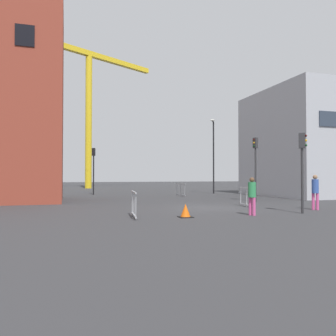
{
  "coord_description": "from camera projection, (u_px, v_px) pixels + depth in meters",
  "views": [
    {
      "loc": [
        -7.4,
        -17.51,
        1.74
      ],
      "look_at": [
        0.0,
        7.45,
        2.32
      ],
      "focal_mm": 37.13,
      "sensor_mm": 36.0,
      "label": 1
    }
  ],
  "objects": [
    {
      "name": "safety_barrier_right_run",
      "position": [
        134.0,
        204.0,
        14.43
      ],
      "size": [
        0.28,
        2.04,
        1.08
      ],
      "color": "#9EA0A5",
      "rests_on": "ground"
    },
    {
      "name": "traffic_light_near",
      "position": [
        94.0,
        164.0,
        31.68
      ],
      "size": [
        0.34,
        0.39,
        4.26
      ],
      "color": "black",
      "rests_on": "ground"
    },
    {
      "name": "construction_crane",
      "position": [
        91.0,
        94.0,
        48.28
      ],
      "size": [
        15.35,
        9.44,
        19.21
      ],
      "color": "yellow",
      "rests_on": "ground"
    },
    {
      "name": "streetlamp_tall",
      "position": [
        213.0,
        151.0,
        33.62
      ],
      "size": [
        1.03,
        1.62,
        7.04
      ],
      "color": "black",
      "rests_on": "ground"
    },
    {
      "name": "office_block",
      "position": [
        333.0,
        144.0,
        31.06
      ],
      "size": [
        13.45,
        10.05,
        9.08
      ],
      "color": "#A8AAB2",
      "rests_on": "ground"
    },
    {
      "name": "pedestrian_waiting",
      "position": [
        315.0,
        189.0,
        17.68
      ],
      "size": [
        0.34,
        0.34,
        1.78
      ],
      "color": "#D14C8C",
      "rests_on": "ground"
    },
    {
      "name": "safety_barrier_mid_span",
      "position": [
        247.0,
        197.0,
        19.5
      ],
      "size": [
        0.27,
        1.93,
        1.08
      ],
      "color": "#B2B5BA",
      "rests_on": "ground"
    },
    {
      "name": "traffic_light_island",
      "position": [
        255.0,
        159.0,
        23.26
      ],
      "size": [
        0.39,
        0.33,
        4.29
      ],
      "color": "#2D2D30",
      "rests_on": "ground"
    },
    {
      "name": "ground",
      "position": [
        207.0,
        208.0,
        18.85
      ],
      "size": [
        160.0,
        160.0,
        0.0
      ],
      "primitive_type": "plane",
      "color": "#333335"
    },
    {
      "name": "safety_barrier_front",
      "position": [
        181.0,
        189.0,
        29.64
      ],
      "size": [
        0.1,
        2.2,
        1.08
      ],
      "color": "gray",
      "rests_on": "ground"
    },
    {
      "name": "traffic_cone_by_barrier",
      "position": [
        185.0,
        211.0,
        14.47
      ],
      "size": [
        0.56,
        0.56,
        0.57
      ],
      "color": "black",
      "rests_on": "ground"
    },
    {
      "name": "traffic_light_median",
      "position": [
        302.0,
        159.0,
        16.03
      ],
      "size": [
        0.37,
        0.36,
        3.71
      ],
      "color": "#2D2D30",
      "rests_on": "ground"
    },
    {
      "name": "pedestrian_walking",
      "position": [
        252.0,
        193.0,
        15.2
      ],
      "size": [
        0.34,
        0.34,
        1.67
      ],
      "color": "#D14C8C",
      "rests_on": "ground"
    }
  ]
}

